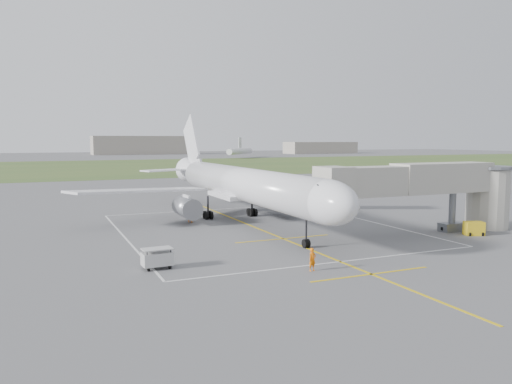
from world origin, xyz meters
name	(u,v)px	position (x,y,z in m)	size (l,w,h in m)	color
ground	(244,223)	(0.00, 0.00, 0.00)	(700.00, 700.00, 0.00)	#535355
grass_strip	(105,167)	(0.00, 130.00, 0.01)	(700.00, 120.00, 0.02)	#385525
apron_markings	(265,231)	(0.00, -5.82, 0.01)	(28.20, 60.00, 0.01)	gold
airliner	(242,185)	(0.00, 0.75, 4.39)	(38.93, 46.75, 13.52)	silver
jet_bridge	(436,187)	(15.72, -13.50, 4.74)	(23.40, 5.00, 7.20)	#9A968B
gpu_unit	(474,229)	(18.42, -16.04, 0.67)	(2.14, 1.82, 1.37)	gold
baggage_cart	(157,258)	(-13.67, -16.30, 0.79)	(2.28, 1.44, 1.54)	#B3B3B3
ramp_worker_nose	(312,260)	(-3.42, -21.51, 0.85)	(0.62, 0.41, 1.70)	orange
ramp_worker_wing	(190,214)	(-5.55, 3.03, 0.96)	(0.93, 0.73, 1.92)	orange
distant_hangars	(48,147)	(-16.15, 265.19, 5.17)	(345.00, 49.00, 12.00)	gray
distant_aircraft	(90,154)	(-1.15, 170.18, 3.59)	(179.69, 71.48, 8.85)	silver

